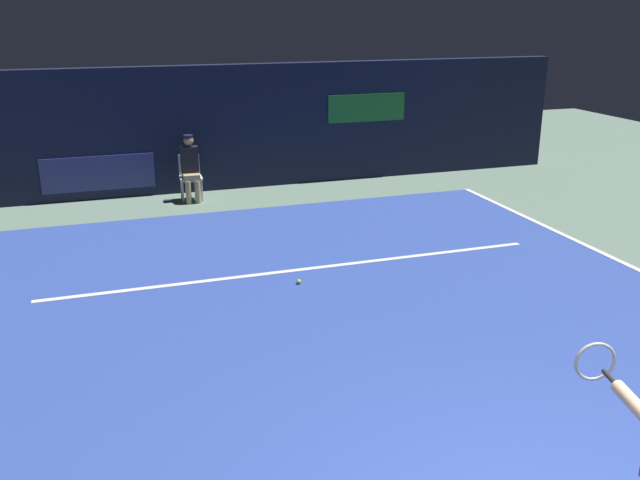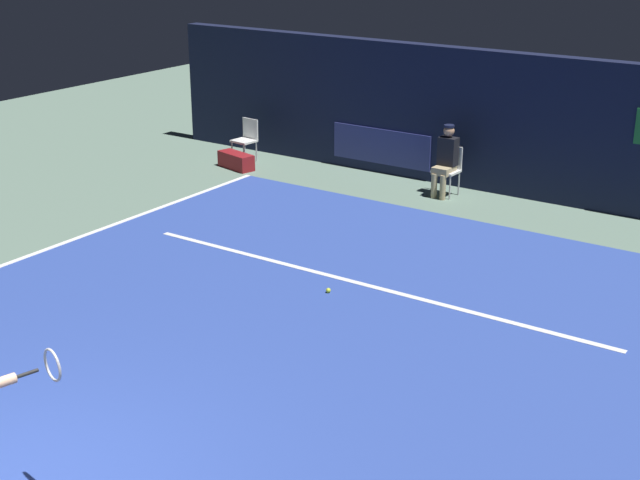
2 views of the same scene
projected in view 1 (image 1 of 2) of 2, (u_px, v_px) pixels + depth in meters
name	position (u px, v px, depth m)	size (l,w,h in m)	color
ground_plane	(345.00, 322.00, 8.64)	(30.01, 30.01, 0.00)	slate
court_surface	(345.00, 321.00, 8.64)	(9.60, 10.60, 0.01)	#2D479E
line_service	(301.00, 270.00, 10.30)	(7.49, 0.10, 0.01)	white
back_wall	(228.00, 128.00, 14.61)	(15.40, 0.33, 2.60)	#141933
line_judge_on_chair	(190.00, 167.00, 13.81)	(0.45, 0.54, 1.32)	white
tennis_ball	(299.00, 282.00, 9.77)	(0.07, 0.07, 0.07)	#CCE033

